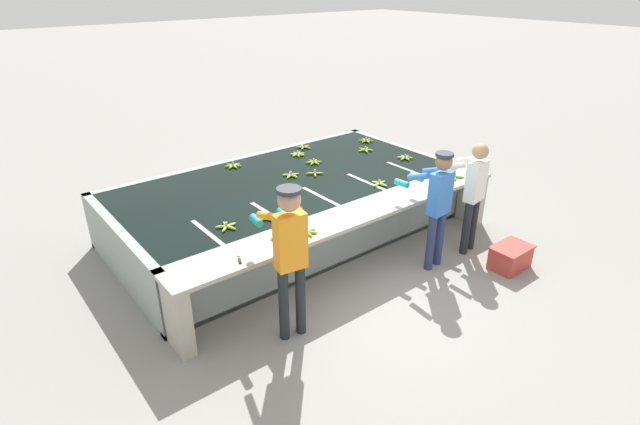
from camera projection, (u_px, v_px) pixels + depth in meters
name	position (u px, v px, depth m)	size (l,w,h in m)	color
ground_plane	(366.00, 278.00, 6.54)	(80.00, 80.00, 0.00)	gray
wash_tank	(288.00, 205.00, 7.61)	(5.14, 2.66, 0.85)	gray
work_ledge	(356.00, 230.00, 6.44)	(5.14, 0.45, 0.85)	#A8A393
worker_0	(289.00, 248.00, 5.09)	(0.48, 0.75, 1.76)	#1E2328
worker_1	(437.00, 200.00, 6.42)	(0.44, 0.73, 1.62)	navy
worker_2	(473.00, 188.00, 6.82)	(0.48, 0.73, 1.61)	#1E2328
banana_bunch_floating_0	(315.00, 173.00, 7.62)	(0.25, 0.25, 0.08)	#75A333
banana_bunch_floating_1	(366.00, 141.00, 9.11)	(0.28, 0.28, 0.08)	#7FAD33
banana_bunch_floating_2	(379.00, 184.00, 7.24)	(0.28, 0.28, 0.08)	#9EC642
banana_bunch_floating_3	(266.00, 218.00, 6.23)	(0.28, 0.28, 0.08)	#8CB738
banana_bunch_floating_4	(227.00, 226.00, 6.01)	(0.27, 0.28, 0.08)	#9EC642
banana_bunch_floating_5	(298.00, 154.00, 8.42)	(0.28, 0.28, 0.08)	#9EC642
banana_bunch_floating_6	(365.00, 150.00, 8.63)	(0.27, 0.27, 0.08)	#8CB738
banana_bunch_floating_7	(291.00, 175.00, 7.54)	(0.27, 0.27, 0.08)	#9EC642
banana_bunch_floating_8	(314.00, 162.00, 8.07)	(0.26, 0.28, 0.08)	#7FAD33
banana_bunch_floating_9	(304.00, 147.00, 8.78)	(0.27, 0.28, 0.08)	#93BC3D
banana_bunch_floating_10	(233.00, 165.00, 7.92)	(0.28, 0.28, 0.08)	#8CB738
banana_bunch_floating_11	(405.00, 158.00, 8.27)	(0.28, 0.28, 0.08)	#93BC3D
banana_bunch_ledge_0	(307.00, 232.00, 5.87)	(0.28, 0.28, 0.08)	#75A333
banana_bunch_ledge_1	(280.00, 241.00, 5.67)	(0.27, 0.27, 0.08)	#8CB738
banana_bunch_ledge_2	(455.00, 177.00, 7.48)	(0.24, 0.24, 0.08)	#75A333
knife_0	(239.00, 258.00, 5.36)	(0.16, 0.33, 0.02)	silver
crate	(510.00, 257.00, 6.72)	(0.55, 0.39, 0.32)	#B73D33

